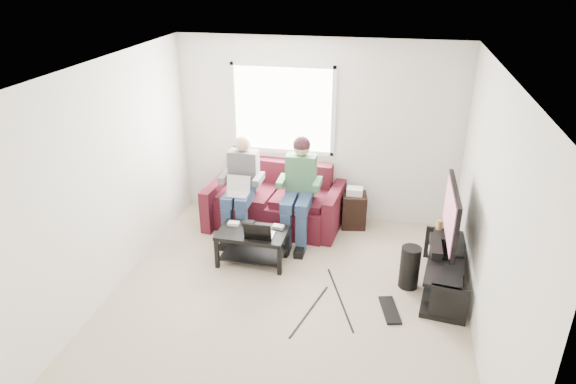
{
  "coord_description": "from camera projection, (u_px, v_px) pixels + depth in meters",
  "views": [
    {
      "loc": [
        0.99,
        -4.63,
        3.54
      ],
      "look_at": [
        -0.09,
        0.6,
        1.09
      ],
      "focal_mm": 32.0,
      "sensor_mm": 36.0,
      "label": 1
    }
  ],
  "objects": [
    {
      "name": "person_right",
      "position": [
        299.0,
        183.0,
        6.8
      ],
      "size": [
        0.4,
        0.71,
        1.41
      ],
      "color": "navy",
      "rests_on": "sofa"
    },
    {
      "name": "console_black",
      "position": [
        445.0,
        270.0,
        5.88
      ],
      "size": [
        0.38,
        0.3,
        0.07
      ],
      "primitive_type": "cube",
      "color": "black",
      "rests_on": "tv_stand"
    },
    {
      "name": "person_left",
      "position": [
        241.0,
        183.0,
        6.96
      ],
      "size": [
        0.4,
        0.7,
        1.36
      ],
      "color": "navy",
      "rests_on": "sofa"
    },
    {
      "name": "keyboard_floor",
      "position": [
        390.0,
        310.0,
        5.63
      ],
      "size": [
        0.27,
        0.5,
        0.03
      ],
      "primitive_type": "cube",
      "rotation": [
        0.0,
        0.0,
        0.24
      ],
      "color": "black",
      "rests_on": "floor"
    },
    {
      "name": "wall_right",
      "position": [
        490.0,
        216.0,
        4.87
      ],
      "size": [
        0.0,
        4.5,
        4.5
      ],
      "primitive_type": "plane",
      "rotation": [
        1.57,
        0.0,
        -1.57
      ],
      "color": "silver",
      "rests_on": "floor"
    },
    {
      "name": "subwoofer",
      "position": [
        410.0,
        267.0,
        5.96
      ],
      "size": [
        0.23,
        0.23,
        0.52
      ],
      "primitive_type": "cylinder",
      "color": "black",
      "rests_on": "floor"
    },
    {
      "name": "coffee_table",
      "position": [
        253.0,
        239.0,
        6.44
      ],
      "size": [
        0.87,
        0.55,
        0.43
      ],
      "color": "black",
      "rests_on": "floor"
    },
    {
      "name": "console_white",
      "position": [
        447.0,
        288.0,
        5.57
      ],
      "size": [
        0.3,
        0.22,
        0.06
      ],
      "primitive_type": "cube",
      "color": "silver",
      "rests_on": "tv_stand"
    },
    {
      "name": "window",
      "position": [
        283.0,
        109.0,
        7.19
      ],
      "size": [
        1.48,
        0.04,
        1.28
      ],
      "color": "white",
      "rests_on": "wall_back"
    },
    {
      "name": "laptop_black",
      "position": [
        260.0,
        227.0,
        6.25
      ],
      "size": [
        0.36,
        0.27,
        0.24
      ],
      "primitive_type": null,
      "rotation": [
        0.0,
        0.0,
        0.1
      ],
      "color": "black",
      "rests_on": "coffee_table"
    },
    {
      "name": "sofa",
      "position": [
        275.0,
        204.0,
        7.36
      ],
      "size": [
        1.94,
        1.02,
        0.87
      ],
      "color": "#4F1324",
      "rests_on": "floor"
    },
    {
      "name": "tv",
      "position": [
        451.0,
        216.0,
        5.75
      ],
      "size": [
        0.12,
        1.1,
        0.81
      ],
      "color": "black",
      "rests_on": "tv_stand"
    },
    {
      "name": "wall_left",
      "position": [
        106.0,
        182.0,
        5.6
      ],
      "size": [
        0.0,
        4.5,
        4.5
      ],
      "primitive_type": "plane",
      "rotation": [
        1.57,
        0.0,
        1.57
      ],
      "color": "silver",
      "rests_on": "floor"
    },
    {
      "name": "floor",
      "position": [
        285.0,
        302.0,
        5.78
      ],
      "size": [
        4.5,
        4.5,
        0.0
      ],
      "primitive_type": "plane",
      "color": "tan",
      "rests_on": "ground"
    },
    {
      "name": "laptop_silver",
      "position": [
        237.0,
        190.0,
        6.79
      ],
      "size": [
        0.35,
        0.26,
        0.24
      ],
      "primitive_type": null,
      "rotation": [
        0.0,
        0.0,
        -0.15
      ],
      "color": "silver",
      "rests_on": "person_left"
    },
    {
      "name": "drink_cup",
      "position": [
        439.0,
        225.0,
        6.4
      ],
      "size": [
        0.08,
        0.08,
        0.12
      ],
      "primitive_type": "cylinder",
      "color": "#B1814C",
      "rests_on": "tv_stand"
    },
    {
      "name": "controller_b",
      "position": [
        248.0,
        223.0,
        6.56
      ],
      "size": [
        0.14,
        0.1,
        0.04
      ],
      "primitive_type": "cube",
      "rotation": [
        0.0,
        0.0,
        -0.06
      ],
      "color": "black",
      "rests_on": "coffee_table"
    },
    {
      "name": "wall_front",
      "position": [
        210.0,
        347.0,
        3.23
      ],
      "size": [
        4.5,
        0.0,
        4.5
      ],
      "primitive_type": "plane",
      "rotation": [
        -1.57,
        0.0,
        0.0
      ],
      "color": "silver",
      "rests_on": "floor"
    },
    {
      "name": "ceiling",
      "position": [
        284.0,
        70.0,
        4.69
      ],
      "size": [
        4.5,
        4.5,
        0.0
      ],
      "primitive_type": "plane",
      "rotation": [
        3.14,
        0.0,
        0.0
      ],
      "color": "white",
      "rests_on": "wall_back"
    },
    {
      "name": "console_grey",
      "position": [
        443.0,
        254.0,
        6.19
      ],
      "size": [
        0.34,
        0.26,
        0.08
      ],
      "primitive_type": "cube",
      "color": "gray",
      "rests_on": "tv_stand"
    },
    {
      "name": "tv_stand",
      "position": [
        444.0,
        273.0,
        5.96
      ],
      "size": [
        0.58,
        1.37,
        0.44
      ],
      "color": "black",
      "rests_on": "floor"
    },
    {
      "name": "controller_a",
      "position": [
        234.0,
        224.0,
        6.54
      ],
      "size": [
        0.14,
        0.09,
        0.04
      ],
      "primitive_type": "cube",
      "rotation": [
        0.0,
        0.0,
        0.0
      ],
      "color": "silver",
      "rests_on": "coffee_table"
    },
    {
      "name": "soundbar",
      "position": [
        436.0,
        246.0,
        5.95
      ],
      "size": [
        0.12,
        0.5,
        0.1
      ],
      "primitive_type": "cube",
      "color": "black",
      "rests_on": "tv_stand"
    },
    {
      "name": "wall_back",
      "position": [
        318.0,
        132.0,
        7.24
      ],
      "size": [
        4.5,
        0.0,
        4.5
      ],
      "primitive_type": "plane",
      "rotation": [
        1.57,
        0.0,
        0.0
      ],
      "color": "silver",
      "rests_on": "floor"
    },
    {
      "name": "end_table",
      "position": [
        354.0,
        209.0,
        7.32
      ],
      "size": [
        0.34,
        0.34,
        0.6
      ],
      "color": "black",
      "rests_on": "floor"
    },
    {
      "name": "controller_c",
      "position": [
        278.0,
        227.0,
        6.46
      ],
      "size": [
        0.15,
        0.11,
        0.04
      ],
      "primitive_type": "cube",
      "rotation": [
        0.0,
        0.0,
        -0.14
      ],
      "color": "gray",
      "rests_on": "coffee_table"
    }
  ]
}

